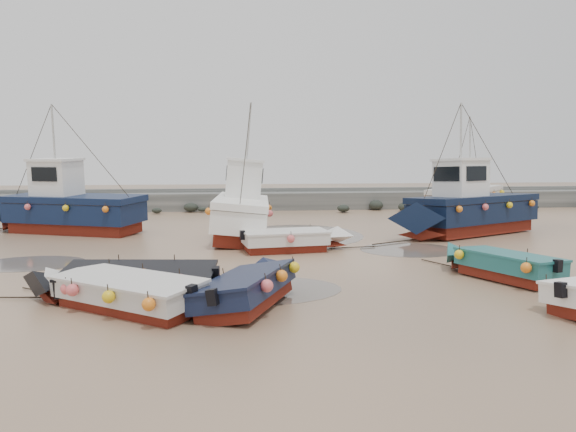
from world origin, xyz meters
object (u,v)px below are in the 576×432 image
at_px(dinghy_0, 118,287).
at_px(cabin_boat_2, 466,207).
at_px(dinghy_2, 498,260).
at_px(person, 228,237).
at_px(dinghy_5, 294,237).
at_px(dinghy_1, 253,283).
at_px(cabin_boat_3, 469,195).
at_px(cabin_boat_1, 240,208).
at_px(cabin_boat_0, 64,205).
at_px(dinghy_4, 126,279).

relative_size(dinghy_0, cabin_boat_2, 0.56).
distance_m(dinghy_2, person, 12.83).
xyz_separation_m(dinghy_5, cabin_boat_2, (8.76, 3.64, 0.78)).
bearing_deg(dinghy_1, dinghy_2, 39.46).
bearing_deg(cabin_boat_3, cabin_boat_2, -76.14).
relative_size(dinghy_0, cabin_boat_1, 0.54).
bearing_deg(dinghy_0, cabin_boat_0, 57.42).
distance_m(dinghy_5, person, 4.93).
bearing_deg(cabin_boat_3, dinghy_2, -72.41).
xyz_separation_m(dinghy_0, dinghy_5, (5.41, 7.89, 0.01)).
bearing_deg(person, dinghy_4, 44.24).
bearing_deg(person, cabin_boat_2, 145.74).
height_order(dinghy_4, cabin_boat_1, cabin_boat_1).
distance_m(dinghy_1, cabin_boat_0, 16.99).
bearing_deg(dinghy_1, person, 116.04).
distance_m(dinghy_2, dinghy_5, 7.99).
xyz_separation_m(cabin_boat_2, person, (-11.32, 0.53, -1.34)).
relative_size(dinghy_0, person, 3.19).
bearing_deg(cabin_boat_3, dinghy_5, -97.53).
bearing_deg(dinghy_4, cabin_boat_2, -45.77).
bearing_deg(cabin_boat_0, cabin_boat_1, -83.54).
distance_m(cabin_boat_1, cabin_boat_3, 16.44).
distance_m(cabin_boat_3, person, 17.04).
xyz_separation_m(dinghy_1, dinghy_2, (7.65, 2.14, 0.01)).
relative_size(cabin_boat_2, person, 5.68).
distance_m(cabin_boat_2, person, 11.41).
bearing_deg(dinghy_0, cabin_boat_3, -4.43).
distance_m(dinghy_0, dinghy_4, 0.90).
relative_size(dinghy_1, person, 3.35).
xyz_separation_m(cabin_boat_0, cabin_boat_1, (8.53, -2.59, 0.00)).
bearing_deg(dinghy_4, cabin_boat_1, -9.47).
xyz_separation_m(cabin_boat_1, person, (-0.57, -0.09, -1.35)).
distance_m(dinghy_0, cabin_boat_2, 18.29).
distance_m(dinghy_4, person, 11.52).
relative_size(dinghy_1, cabin_boat_2, 0.59).
distance_m(cabin_boat_0, cabin_boat_2, 19.55).
height_order(dinghy_0, dinghy_4, same).
bearing_deg(cabin_boat_2, person, 60.09).
height_order(dinghy_4, cabin_boat_3, cabin_boat_3).
relative_size(dinghy_0, dinghy_5, 0.96).
relative_size(dinghy_4, cabin_boat_3, 0.72).
bearing_deg(dinghy_2, dinghy_4, 163.79).
bearing_deg(cabin_boat_1, cabin_boat_3, 31.16).
distance_m(dinghy_1, dinghy_5, 8.15).
relative_size(cabin_boat_0, cabin_boat_2, 1.00).
xyz_separation_m(dinghy_4, cabin_boat_3, (18.06, 18.67, 0.80)).
bearing_deg(cabin_boat_0, dinghy_0, -137.53).
height_order(cabin_boat_0, cabin_boat_2, same).
height_order(dinghy_4, cabin_boat_0, cabin_boat_0).
relative_size(dinghy_5, cabin_boat_3, 0.64).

